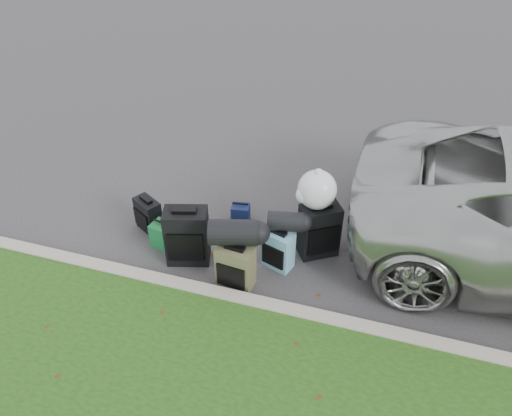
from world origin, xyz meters
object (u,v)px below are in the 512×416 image
(tote_green, at_px, (164,235))
(tote_navy, at_px, (241,213))
(suitcase_olive, at_px, (236,267))
(suitcase_small_black, at_px, (148,215))
(suitcase_large_black_right, at_px, (319,230))
(suitcase_large_black_left, at_px, (187,236))
(suitcase_teal, at_px, (278,250))

(tote_green, height_order, tote_navy, tote_green)
(suitcase_olive, bearing_deg, tote_navy, 110.79)
(suitcase_olive, distance_m, tote_navy, 1.28)
(suitcase_small_black, distance_m, tote_green, 0.44)
(suitcase_large_black_right, height_order, tote_green, suitcase_large_black_right)
(suitcase_large_black_left, xyz_separation_m, suitcase_olive, (0.74, -0.27, -0.09))
(suitcase_small_black, relative_size, tote_green, 1.39)
(tote_green, xyz_separation_m, tote_navy, (0.83, 0.80, -0.04))
(suitcase_olive, relative_size, tote_green, 1.71)
(tote_navy, bearing_deg, suitcase_olive, -83.22)
(suitcase_small_black, bearing_deg, tote_green, -6.79)
(suitcase_large_black_right, bearing_deg, suitcase_olive, -166.10)
(suitcase_small_black, distance_m, tote_navy, 1.30)
(suitcase_large_black_left, xyz_separation_m, tote_green, (-0.43, 0.16, -0.22))
(suitcase_teal, xyz_separation_m, suitcase_large_black_right, (0.44, 0.40, 0.11))
(suitcase_small_black, height_order, tote_green, suitcase_small_black)
(suitcase_large_black_left, height_order, suitcase_large_black_right, suitcase_large_black_left)
(suitcase_large_black_right, relative_size, tote_green, 2.14)
(suitcase_large_black_left, relative_size, tote_green, 2.23)
(suitcase_large_black_left, relative_size, tote_navy, 2.88)
(suitcase_teal, bearing_deg, suitcase_small_black, -167.54)
(tote_green, relative_size, tote_navy, 1.29)
(suitcase_small_black, height_order, suitcase_large_black_left, suitcase_large_black_left)
(tote_navy, bearing_deg, suitcase_small_black, -164.42)
(suitcase_large_black_left, height_order, tote_navy, suitcase_large_black_left)
(suitcase_olive, bearing_deg, suitcase_small_black, 160.85)
(suitcase_large_black_left, distance_m, suitcase_teal, 1.18)
(suitcase_large_black_right, distance_m, tote_green, 2.08)
(suitcase_large_black_left, relative_size, suitcase_olive, 1.31)
(suitcase_large_black_right, distance_m, tote_navy, 1.26)
(suitcase_olive, height_order, tote_green, suitcase_olive)
(suitcase_olive, xyz_separation_m, suitcase_teal, (0.41, 0.49, -0.03))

